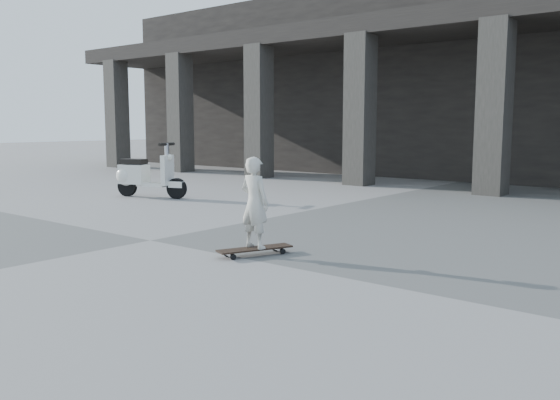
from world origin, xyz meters
The scene contains 5 objects.
ground centered at (0.00, 0.00, 0.00)m, with size 90.00×90.00×0.00m, color #52524F.
colonnade centered at (0.00, 13.77, 3.03)m, with size 28.00×8.82×6.00m.
longboard centered at (1.78, 0.22, 0.08)m, with size 0.59×0.98×0.10m.
child centered at (1.78, 0.22, 0.67)m, with size 0.42×0.27×1.14m, color beige.
scooter centered at (-4.21, 3.09, 0.49)m, with size 1.71×0.84×1.23m.
Camera 1 is at (6.60, -5.23, 1.63)m, focal length 38.00 mm.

